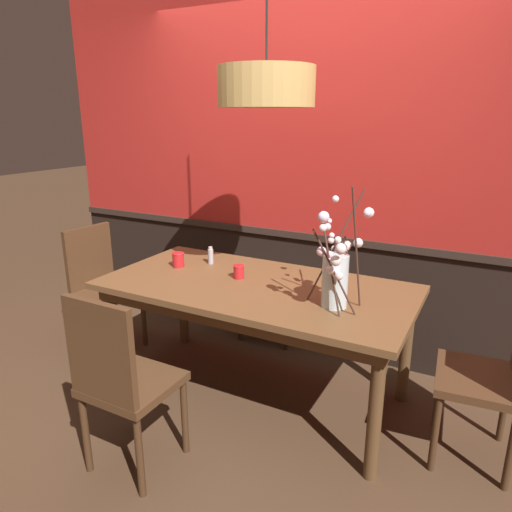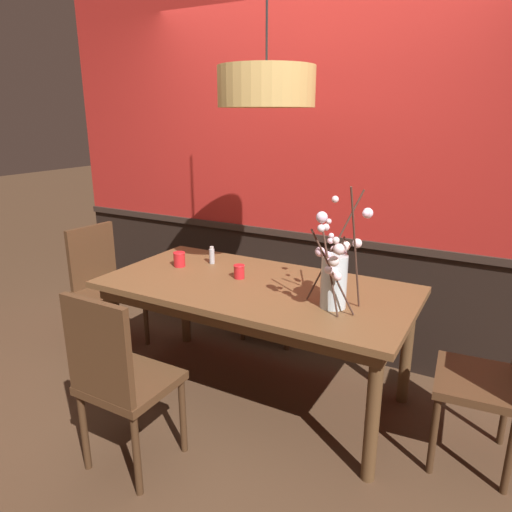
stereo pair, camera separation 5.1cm
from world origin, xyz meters
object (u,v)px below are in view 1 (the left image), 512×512
at_px(condiment_bottle, 211,256).
at_px(pendant_lamp, 266,87).
at_px(vase_with_blossoms, 336,274).
at_px(candle_holder_nearer_edge, 239,272).
at_px(candle_holder_nearer_center, 178,260).
at_px(dining_table, 256,297).
at_px(chair_head_west_end, 101,282).
at_px(chair_head_east_end, 495,371).
at_px(chair_near_side_left, 121,377).
at_px(chair_far_side_left, 275,272).

height_order(condiment_bottle, pendant_lamp, pendant_lamp).
bearing_deg(vase_with_blossoms, candle_holder_nearer_edge, 166.76).
bearing_deg(candle_holder_nearer_center, dining_table, -5.04).
relative_size(dining_table, candle_holder_nearer_center, 18.92).
distance_m(dining_table, chair_head_west_end, 1.35).
relative_size(chair_head_east_end, vase_with_blossoms, 1.38).
distance_m(chair_near_side_left, vase_with_blossoms, 1.19).
relative_size(vase_with_blossoms, pendant_lamp, 0.67).
bearing_deg(chair_near_side_left, chair_head_east_end, 30.63).
height_order(candle_holder_nearer_edge, pendant_lamp, pendant_lamp).
xyz_separation_m(dining_table, vase_with_blossoms, (0.53, -0.11, 0.27)).
bearing_deg(vase_with_blossoms, chair_far_side_left, 130.05).
height_order(vase_with_blossoms, condiment_bottle, vase_with_blossoms).
distance_m(dining_table, condiment_bottle, 0.53).
distance_m(chair_head_east_end, chair_head_west_end, 2.68).
xyz_separation_m(chair_near_side_left, condiment_bottle, (-0.21, 1.13, 0.28)).
height_order(chair_head_east_end, chair_near_side_left, chair_near_side_left).
distance_m(chair_head_east_end, chair_far_side_left, 1.82).
xyz_separation_m(dining_table, condiment_bottle, (-0.47, 0.21, 0.14)).
bearing_deg(chair_head_east_end, chair_near_side_left, -149.37).
bearing_deg(chair_head_west_end, chair_head_east_end, 0.09).
bearing_deg(chair_head_west_end, dining_table, -1.10).
xyz_separation_m(chair_head_west_end, candle_holder_nearer_center, (0.72, 0.03, 0.28)).
bearing_deg(condiment_bottle, pendant_lamp, -18.30).
bearing_deg(chair_far_side_left, chair_head_west_end, -141.74).
bearing_deg(candle_holder_nearer_edge, pendant_lamp, 0.29).
bearing_deg(condiment_bottle, candle_holder_nearer_center, -134.58).
xyz_separation_m(chair_head_east_end, chair_near_side_left, (-1.59, -0.94, 0.02)).
bearing_deg(vase_with_blossoms, candle_holder_nearer_center, 171.69).
bearing_deg(chair_near_side_left, condiment_bottle, 100.70).
bearing_deg(candle_holder_nearer_edge, chair_far_side_left, 99.64).
distance_m(chair_far_side_left, condiment_bottle, 0.73).
xyz_separation_m(candle_holder_nearer_center, pendant_lamp, (0.66, -0.01, 1.08)).
bearing_deg(chair_far_side_left, candle_holder_nearer_edge, -80.36).
xyz_separation_m(chair_head_west_end, candle_holder_nearer_edge, (1.20, 0.02, 0.27)).
relative_size(chair_head_east_end, chair_head_west_end, 0.96).
relative_size(chair_near_side_left, pendant_lamp, 0.98).
distance_m(chair_head_east_end, chair_near_side_left, 1.85).
bearing_deg(chair_head_west_end, chair_near_side_left, -40.75).
relative_size(chair_near_side_left, condiment_bottle, 7.99).
relative_size(chair_head_east_end, chair_far_side_left, 0.96).
bearing_deg(candle_holder_nearer_center, chair_far_side_left, 67.15).
height_order(chair_head_east_end, candle_holder_nearer_edge, chair_head_east_end).
distance_m(candle_holder_nearer_center, pendant_lamp, 1.27).
distance_m(chair_head_west_end, candle_holder_nearer_edge, 1.23).
xyz_separation_m(chair_near_side_left, vase_with_blossoms, (0.79, 0.80, 0.41)).
xyz_separation_m(candle_holder_nearer_center, condiment_bottle, (0.16, 0.16, 0.01)).
distance_m(chair_near_side_left, candle_holder_nearer_edge, 1.00).
bearing_deg(chair_far_side_left, candle_holder_nearer_center, -112.85).
bearing_deg(chair_head_west_end, chair_far_side_left, 38.26).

